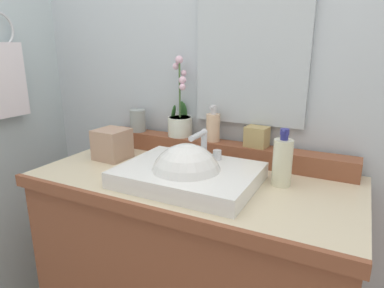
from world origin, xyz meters
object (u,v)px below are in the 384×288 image
at_px(sink_basin, 187,177).
at_px(potted_plant, 180,119).
at_px(hand_towel, 8,80).
at_px(tissue_box, 112,144).
at_px(tumbler_cup, 138,121).
at_px(trinket_box, 257,137).
at_px(soap_dispenser, 213,127).
at_px(lotion_bottle, 282,161).

relative_size(sink_basin, potted_plant, 1.34).
distance_m(sink_basin, hand_towel, 1.00).
height_order(sink_basin, tissue_box, sink_basin).
relative_size(tumbler_cup, trinket_box, 1.18).
relative_size(sink_basin, tissue_box, 3.67).
height_order(soap_dispenser, lotion_bottle, soap_dispenser).
bearing_deg(lotion_bottle, tumbler_cup, 167.30).
xyz_separation_m(soap_dispenser, lotion_bottle, (0.33, -0.16, -0.05)).
distance_m(sink_basin, lotion_bottle, 0.33).
bearing_deg(sink_basin, tumbler_cup, 144.63).
height_order(lotion_bottle, tissue_box, lotion_bottle).
bearing_deg(trinket_box, soap_dispenser, -172.21).
height_order(sink_basin, hand_towel, hand_towel).
height_order(potted_plant, lotion_bottle, potted_plant).
distance_m(potted_plant, tissue_box, 0.32).
height_order(lotion_bottle, hand_towel, hand_towel).
xyz_separation_m(soap_dispenser, tumbler_cup, (-0.39, -0.00, -0.01)).
xyz_separation_m(tumbler_cup, tissue_box, (0.01, -0.20, -0.06)).
distance_m(trinket_box, tissue_box, 0.61).
relative_size(potted_plant, tumbler_cup, 3.42).
height_order(trinket_box, lotion_bottle, lotion_bottle).
relative_size(tissue_box, hand_towel, 0.38).
bearing_deg(trinket_box, potted_plant, -175.37).
relative_size(potted_plant, trinket_box, 4.05).
distance_m(soap_dispenser, trinket_box, 0.19).
bearing_deg(trinket_box, tissue_box, -153.50).
distance_m(potted_plant, soap_dispenser, 0.17).
bearing_deg(tumbler_cup, potted_plant, 4.63).
relative_size(lotion_bottle, tissue_box, 1.56).
height_order(tumbler_cup, lotion_bottle, lotion_bottle).
bearing_deg(potted_plant, soap_dispenser, -5.69).
relative_size(trinket_box, tissue_box, 0.67).
relative_size(soap_dispenser, trinket_box, 1.78).
height_order(potted_plant, soap_dispenser, potted_plant).
distance_m(soap_dispenser, hand_towel, 0.97).
xyz_separation_m(tumbler_cup, lotion_bottle, (0.73, -0.16, -0.04)).
bearing_deg(soap_dispenser, potted_plant, 174.31).
distance_m(tumbler_cup, lotion_bottle, 0.74).
height_order(tumbler_cup, tissue_box, tumbler_cup).
xyz_separation_m(sink_basin, lotion_bottle, (0.30, 0.14, 0.06)).
relative_size(potted_plant, soap_dispenser, 2.27).
distance_m(soap_dispenser, tissue_box, 0.44).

